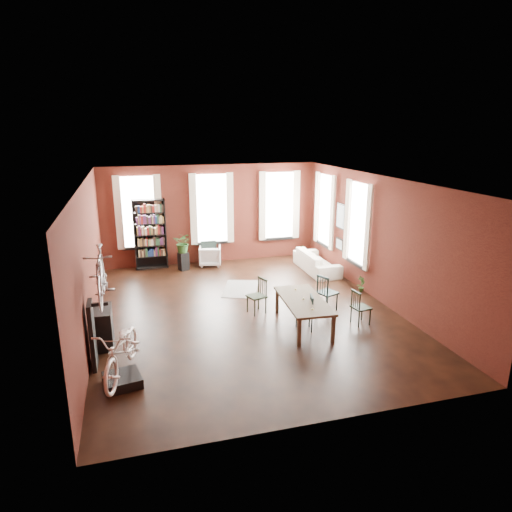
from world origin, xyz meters
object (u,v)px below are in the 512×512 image
object	(u,v)px
dining_chair_d	(327,293)
cream_sofa	(317,258)
plant_stand	(183,261)
dining_chair_b	(257,296)
bookshelf	(150,234)
dining_chair_c	(361,307)
dining_chair_a	(304,313)
bicycle_floor	(120,327)
bike_trainer	(122,380)
dining_table	(303,313)
white_armchair	(210,255)
console_table	(102,327)

from	to	relation	value
dining_chair_d	cream_sofa	bearing A→B (deg)	-40.58
cream_sofa	plant_stand	bearing A→B (deg)	73.13
dining_chair_b	bookshelf	size ratio (longest dim) A/B	0.39
dining_chair_c	dining_chair_d	distance (m)	1.05
dining_chair_c	plant_stand	size ratio (longest dim) A/B	1.44
dining_chair_a	bicycle_floor	size ratio (longest dim) A/B	0.44
dining_chair_c	bookshelf	distance (m)	7.18
cream_sofa	bike_trainer	distance (m)	7.83
dining_table	bike_trainer	xyz separation A→B (m)	(-3.92, -1.40, -0.24)
dining_chair_b	bicycle_floor	distance (m)	4.00
cream_sofa	bicycle_floor	bearing A→B (deg)	131.56
bike_trainer	white_armchair	bearing A→B (deg)	67.59
dining_chair_c	white_armchair	bearing A→B (deg)	16.47
dining_chair_a	dining_chair_b	size ratio (longest dim) A/B	0.93
white_armchair	bicycle_floor	distance (m)	7.21
bookshelf	plant_stand	xyz separation A→B (m)	(0.95, -0.49, -0.82)
dining_chair_c	console_table	bearing A→B (deg)	77.00
console_table	bicycle_floor	distance (m)	1.84
console_table	bicycle_floor	xyz separation A→B (m)	(0.41, -1.66, 0.69)
bookshelf	cream_sofa	distance (m)	5.28
dining_table	bookshelf	size ratio (longest dim) A/B	0.88
dining_table	bicycle_floor	distance (m)	4.19
bookshelf	dining_chair_d	bearing A→B (deg)	-50.04
bicycle_floor	dining_chair_d	bearing A→B (deg)	39.93
plant_stand	dining_chair_c	bearing A→B (deg)	-56.79
dining_chair_a	dining_chair_d	xyz separation A→B (m)	(0.97, 0.92, 0.05)
bookshelf	bicycle_floor	world-z (taller)	bookshelf
dining_chair_c	console_table	size ratio (longest dim) A/B	1.01
dining_table	bike_trainer	size ratio (longest dim) A/B	3.16
bookshelf	plant_stand	world-z (taller)	bookshelf
bike_trainer	console_table	world-z (taller)	console_table
bike_trainer	plant_stand	size ratio (longest dim) A/B	1.09
console_table	white_armchair	bearing A→B (deg)	57.94
cream_sofa	bike_trainer	bearing A→B (deg)	131.49
dining_chair_a	bike_trainer	distance (m)	4.10
dining_chair_b	dining_chair_a	bearing A→B (deg)	13.87
bike_trainer	console_table	bearing A→B (deg)	102.52
dining_chair_a	cream_sofa	world-z (taller)	cream_sofa
dining_chair_b	bookshelf	world-z (taller)	bookshelf
dining_table	bookshelf	world-z (taller)	bookshelf
console_table	plant_stand	world-z (taller)	console_table
cream_sofa	dining_chair_d	bearing A→B (deg)	161.56
dining_chair_a	dining_chair_d	bearing A→B (deg)	146.48
dining_chair_c	cream_sofa	xyz separation A→B (m)	(0.61, 3.98, 0.00)
dining_chair_d	bookshelf	bearing A→B (deg)	17.82
console_table	bike_trainer	bearing A→B (deg)	-77.48
bicycle_floor	dining_chair_b	bearing A→B (deg)	54.13
dining_chair_d	bicycle_floor	bearing A→B (deg)	91.90
bookshelf	dining_chair_b	bearing A→B (deg)	-63.23
dining_chair_c	dining_table	bearing A→B (deg)	73.35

